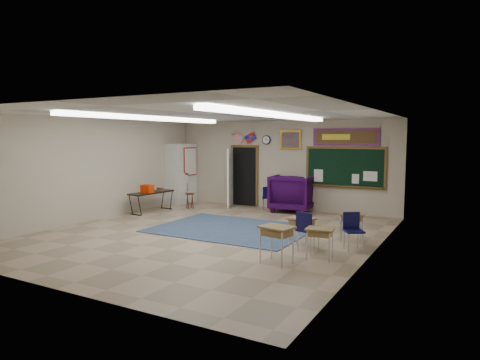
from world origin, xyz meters
The scene contains 25 objects.
floor centered at (0.00, 0.00, 0.00)m, with size 9.00×9.00×0.00m, color #9E876D.
back_wall centered at (0.00, 4.50, 1.50)m, with size 8.00×0.04×3.00m, color #A69C87.
front_wall centered at (0.00, -4.50, 1.50)m, with size 8.00×0.04×3.00m, color #A69C87.
left_wall centered at (-4.00, 0.00, 1.50)m, with size 0.04×9.00×3.00m, color #A69C87.
right_wall centered at (4.00, 0.00, 1.50)m, with size 0.04×9.00×3.00m, color #A69C87.
ceiling centered at (0.00, 0.00, 3.00)m, with size 8.00×9.00×0.04m, color white.
area_rug centered at (0.20, 0.80, 0.01)m, with size 4.00×3.00×0.02m, color #374968.
fluorescent_strips centered at (0.00, 0.00, 2.94)m, with size 3.86×6.00×0.10m, color white, non-canonical shape.
doorway centered at (-1.50, 4.35, 1.06)m, with size 1.10×0.89×2.16m.
chalkboard centered at (2.20, 4.46, 1.46)m, with size 2.55×0.14×1.30m.
bulletin_board centered at (2.20, 4.47, 2.45)m, with size 2.10×0.05×0.55m.
framed_art_print centered at (0.35, 4.47, 2.35)m, with size 0.75×0.05×0.65m.
wall_clock centered at (-0.55, 4.47, 2.35)m, with size 0.32×0.05×0.32m.
wall_flags centered at (-1.40, 4.44, 2.48)m, with size 1.16×0.06×0.70m, color red, non-canonical shape.
storage_cabinet centered at (-3.71, 3.85, 1.10)m, with size 0.59×1.25×2.20m.
wingback_armchair centered at (0.57, 4.15, 0.61)m, with size 1.30×1.34×1.22m, color black.
student_chair_reading centered at (-0.27, 4.03, 0.40)m, with size 0.40×0.40×0.80m, color #080832, non-canonical shape.
student_chair_desk_a centered at (2.73, -0.27, 0.43)m, with size 0.43×0.43×0.86m, color #080832, non-canonical shape.
student_chair_desk_b centered at (3.58, 0.21, 0.41)m, with size 0.41×0.41×0.81m, color #080832, non-canonical shape.
student_desk_front_left centered at (2.50, -0.07, 0.37)m, with size 0.63×0.52×0.67m.
student_desk_front_right centered at (3.35, 0.94, 0.38)m, with size 0.68×0.59×0.68m.
student_desk_back_left centered at (2.53, -1.49, 0.41)m, with size 0.70×0.58×0.74m.
student_desk_back_right centered at (3.17, -0.81, 0.36)m, with size 0.57×0.45×0.64m.
folding_table centered at (-3.41, 1.79, 0.36)m, with size 0.66×1.65×0.92m.
wooden_stool centered at (-2.70, 2.95, 0.28)m, with size 0.30×0.30×0.53m.
Camera 1 is at (5.83, -8.89, 2.44)m, focal length 32.00 mm.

